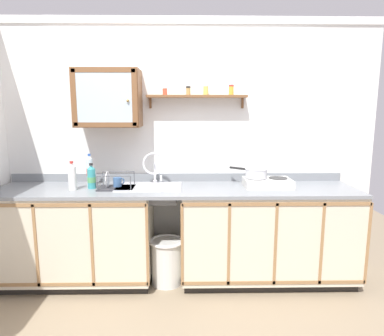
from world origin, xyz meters
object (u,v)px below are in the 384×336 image
(wall_cabinet, at_px, (108,98))
(trash_bin, at_px, (167,260))
(dish_rack, at_px, (115,186))
(sink, at_px, (150,189))
(bottle_opaque_white_0, at_px, (72,177))
(bottle_water_clear_1, at_px, (90,171))
(mug, at_px, (118,183))
(hot_plate_stove, at_px, (267,183))
(saucepan, at_px, (256,173))
(bottle_detergent_teal_2, at_px, (92,177))

(wall_cabinet, xyz_separation_m, trash_bin, (0.54, -0.22, -1.50))
(dish_rack, height_order, wall_cabinet, wall_cabinet)
(dish_rack, bearing_deg, sink, 10.36)
(bottle_opaque_white_0, distance_m, dish_rack, 0.39)
(sink, bearing_deg, wall_cabinet, 162.83)
(wall_cabinet, bearing_deg, trash_bin, -22.16)
(bottle_water_clear_1, height_order, mug, bottle_water_clear_1)
(hot_plate_stove, height_order, wall_cabinet, wall_cabinet)
(sink, height_order, saucepan, sink)
(bottle_opaque_white_0, bearing_deg, bottle_water_clear_1, 58.82)
(bottle_water_clear_1, xyz_separation_m, wall_cabinet, (0.19, 0.05, 0.68))
(saucepan, xyz_separation_m, bottle_water_clear_1, (-1.57, 0.06, 0.01))
(bottle_water_clear_1, relative_size, wall_cabinet, 0.51)
(bottle_opaque_white_0, distance_m, bottle_water_clear_1, 0.21)
(bottle_water_clear_1, xyz_separation_m, trash_bin, (0.73, -0.17, -0.83))
(saucepan, relative_size, dish_rack, 1.04)
(bottle_water_clear_1, height_order, dish_rack, bottle_water_clear_1)
(dish_rack, height_order, trash_bin, dish_rack)
(hot_plate_stove, distance_m, bottle_detergent_teal_2, 1.63)
(bottle_opaque_white_0, relative_size, mug, 2.68)
(hot_plate_stove, height_order, bottle_detergent_teal_2, bottle_detergent_teal_2)
(dish_rack, bearing_deg, bottle_detergent_teal_2, 176.55)
(sink, xyz_separation_m, bottle_detergent_teal_2, (-0.53, -0.04, 0.12))
(wall_cabinet, bearing_deg, bottle_water_clear_1, -166.11)
(sink, relative_size, bottle_opaque_white_0, 2.27)
(bottle_opaque_white_0, bearing_deg, saucepan, 3.96)
(wall_cabinet, height_order, trash_bin, wall_cabinet)
(sink, height_order, trash_bin, sink)
(sink, height_order, bottle_opaque_white_0, sink)
(saucepan, relative_size, bottle_detergent_teal_2, 1.43)
(saucepan, height_order, wall_cabinet, wall_cabinet)
(sink, distance_m, dish_rack, 0.32)
(bottle_opaque_white_0, height_order, dish_rack, bottle_opaque_white_0)
(mug, relative_size, wall_cabinet, 0.17)
(sink, bearing_deg, trash_bin, -33.10)
(bottle_water_clear_1, distance_m, mug, 0.31)
(saucepan, xyz_separation_m, trash_bin, (-0.84, -0.11, -0.82))
(hot_plate_stove, distance_m, saucepan, 0.14)
(dish_rack, xyz_separation_m, wall_cabinet, (-0.07, 0.18, 0.79))
(hot_plate_stove, relative_size, saucepan, 1.29)
(mug, bearing_deg, dish_rack, -113.75)
(mug, height_order, trash_bin, mug)
(hot_plate_stove, bearing_deg, saucepan, 167.23)
(sink, xyz_separation_m, wall_cabinet, (-0.38, 0.12, 0.83))
(bottle_opaque_white_0, distance_m, wall_cabinet, 0.79)
(saucepan, distance_m, mug, 1.29)
(dish_rack, bearing_deg, saucepan, 2.88)
(bottle_detergent_teal_2, distance_m, wall_cabinet, 0.75)
(dish_rack, bearing_deg, bottle_opaque_white_0, -172.28)
(saucepan, height_order, dish_rack, saucepan)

